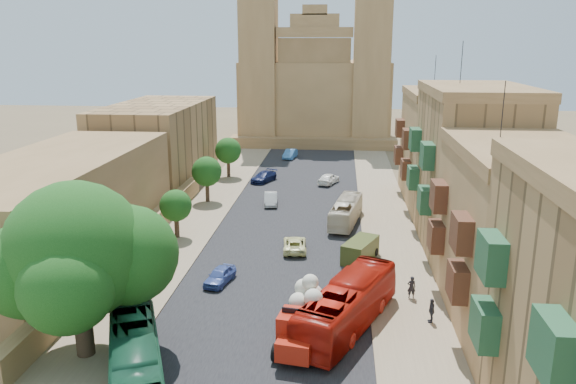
% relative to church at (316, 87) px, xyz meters
% --- Properties ---
extents(road_surface, '(14.00, 140.00, 0.01)m').
position_rel_church_xyz_m(road_surface, '(0.00, -48.61, -9.51)').
color(road_surface, black).
rests_on(road_surface, ground).
extents(sidewalk_east, '(5.00, 140.00, 0.01)m').
position_rel_church_xyz_m(sidewalk_east, '(9.50, -48.61, -9.51)').
color(sidewalk_east, '#8A765A').
rests_on(sidewalk_east, ground).
extents(sidewalk_west, '(5.00, 140.00, 0.01)m').
position_rel_church_xyz_m(sidewalk_west, '(-9.50, -48.61, -9.51)').
color(sidewalk_west, '#8A765A').
rests_on(sidewalk_west, ground).
extents(kerb_east, '(0.25, 140.00, 0.12)m').
position_rel_church_xyz_m(kerb_east, '(7.00, -48.61, -9.46)').
color(kerb_east, '#8A765A').
rests_on(kerb_east, ground).
extents(kerb_west, '(0.25, 140.00, 0.12)m').
position_rel_church_xyz_m(kerb_west, '(-7.00, -48.61, -9.46)').
color(kerb_west, '#8A765A').
rests_on(kerb_west, ground).
extents(townhouse_b, '(9.00, 14.00, 14.90)m').
position_rel_church_xyz_m(townhouse_b, '(15.95, -67.61, -3.86)').
color(townhouse_b, olive).
rests_on(townhouse_b, ground).
extents(townhouse_c, '(9.00, 14.00, 17.40)m').
position_rel_church_xyz_m(townhouse_c, '(15.95, -53.61, -2.61)').
color(townhouse_c, '#9D7547').
rests_on(townhouse_c, ground).
extents(townhouse_d, '(9.00, 14.00, 15.90)m').
position_rel_church_xyz_m(townhouse_d, '(15.95, -39.61, -3.36)').
color(townhouse_d, olive).
rests_on(townhouse_d, ground).
extents(west_wall, '(1.00, 40.00, 1.80)m').
position_rel_church_xyz_m(west_wall, '(-12.50, -58.61, -8.62)').
color(west_wall, olive).
rests_on(west_wall, ground).
extents(west_building_low, '(10.00, 28.00, 8.40)m').
position_rel_church_xyz_m(west_building_low, '(-18.00, -60.61, -5.32)').
color(west_building_low, brown).
rests_on(west_building_low, ground).
extents(west_building_mid, '(10.00, 22.00, 10.00)m').
position_rel_church_xyz_m(west_building_mid, '(-18.00, -34.61, -4.52)').
color(west_building_mid, '#9D7547').
rests_on(west_building_mid, ground).
extents(church, '(28.00, 22.50, 36.30)m').
position_rel_church_xyz_m(church, '(0.00, 0.00, 0.00)').
color(church, olive).
rests_on(church, ground).
extents(ficus_tree, '(10.13, 9.32, 10.13)m').
position_rel_church_xyz_m(ficus_tree, '(-9.41, -74.61, -3.53)').
color(ficus_tree, '#3C2B1E').
rests_on(ficus_tree, ground).
extents(street_tree_a, '(2.91, 2.91, 4.48)m').
position_rel_church_xyz_m(street_tree_a, '(-10.00, -66.61, -6.52)').
color(street_tree_a, '#3C2B1E').
rests_on(street_tree_a, ground).
extents(street_tree_b, '(2.91, 2.91, 4.47)m').
position_rel_church_xyz_m(street_tree_b, '(-10.00, -54.61, -6.53)').
color(street_tree_b, '#3C2B1E').
rests_on(street_tree_b, ground).
extents(street_tree_c, '(3.33, 3.33, 5.11)m').
position_rel_church_xyz_m(street_tree_c, '(-10.00, -42.61, -6.09)').
color(street_tree_c, '#3C2B1E').
rests_on(street_tree_c, ground).
extents(street_tree_d, '(3.43, 3.43, 5.27)m').
position_rel_church_xyz_m(street_tree_d, '(-10.00, -30.61, -5.99)').
color(street_tree_d, '#3C2B1E').
rests_on(street_tree_d, ground).
extents(red_truck, '(3.58, 6.92, 3.87)m').
position_rel_church_xyz_m(red_truck, '(2.92, -72.05, -7.81)').
color(red_truck, '#B81F0E').
rests_on(red_truck, ground).
extents(olive_pickup, '(3.27, 4.46, 1.69)m').
position_rel_church_xyz_m(olive_pickup, '(6.50, -58.61, -8.69)').
color(olive_pickup, '#3E481B').
rests_on(olive_pickup, ground).
extents(bus_green_north, '(6.21, 10.63, 2.92)m').
position_rel_church_xyz_m(bus_green_north, '(-5.40, -77.61, -8.06)').
color(bus_green_north, '#1E5D3E').
rests_on(bus_green_north, ground).
extents(bus_red_east, '(6.77, 11.22, 3.09)m').
position_rel_church_xyz_m(bus_red_east, '(5.36, -70.13, -7.97)').
color(bus_red_east, red).
rests_on(bus_red_east, ground).
extents(bus_cream_east, '(3.51, 8.93, 2.43)m').
position_rel_church_xyz_m(bus_cream_east, '(5.38, -49.10, -8.30)').
color(bus_cream_east, beige).
rests_on(bus_cream_east, ground).
extents(car_blue_a, '(2.16, 3.75, 1.20)m').
position_rel_church_xyz_m(car_blue_a, '(-3.95, -64.26, -8.92)').
color(car_blue_a, '#4057A6').
rests_on(car_blue_a, ground).
extents(car_white_a, '(1.83, 4.11, 1.31)m').
position_rel_church_xyz_m(car_white_a, '(-2.80, -43.18, -8.86)').
color(car_white_a, '#BCBCBC').
rests_on(car_white_a, ground).
extents(car_cream, '(2.26, 4.29, 1.15)m').
position_rel_church_xyz_m(car_cream, '(1.00, -57.05, -8.94)').
color(car_cream, '#EFEDA3').
rests_on(car_cream, ground).
extents(car_dkblue, '(3.41, 4.86, 1.31)m').
position_rel_church_xyz_m(car_dkblue, '(-5.00, -32.82, -8.86)').
color(car_dkblue, '#121B47').
rests_on(car_dkblue, ground).
extents(car_white_b, '(3.01, 4.41, 1.39)m').
position_rel_church_xyz_m(car_white_b, '(3.29, -33.25, -8.82)').
color(car_white_b, white).
rests_on(car_white_b, ground).
extents(car_blue_b, '(2.09, 4.39, 1.39)m').
position_rel_church_xyz_m(car_blue_b, '(-3.01, -17.54, -8.82)').
color(car_blue_b, '#4282C7').
rests_on(car_blue_b, ground).
extents(pedestrian_a, '(0.62, 0.43, 1.62)m').
position_rel_church_xyz_m(pedestrian_a, '(9.84, -65.47, -8.70)').
color(pedestrian_a, black).
rests_on(pedestrian_a, ground).
extents(pedestrian_c, '(0.40, 0.95, 1.62)m').
position_rel_church_xyz_m(pedestrian_c, '(10.69, -68.90, -8.70)').
color(pedestrian_c, '#34353C').
rests_on(pedestrian_c, ground).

